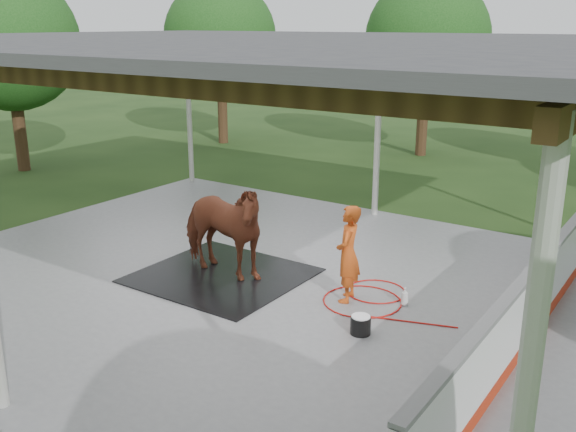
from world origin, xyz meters
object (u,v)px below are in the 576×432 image
Objects in this scene: dasher_board at (524,315)px; handler at (348,254)px; wash_bucket at (361,325)px; horse at (220,228)px.

dasher_board is 2.78m from handler.
dasher_board is 2.21m from wash_bucket.
handler is 1.34m from wash_bucket.
wash_bucket is at bearing 22.00° from handler.
handler is at bearing 128.90° from wash_bucket.
horse reaches higher than handler.
horse is at bearing -177.61° from dasher_board.
horse is (-5.08, -0.21, 0.33)m from dasher_board.
dasher_board is at bearing -84.71° from horse.
dasher_board is at bearing 20.60° from wash_bucket.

